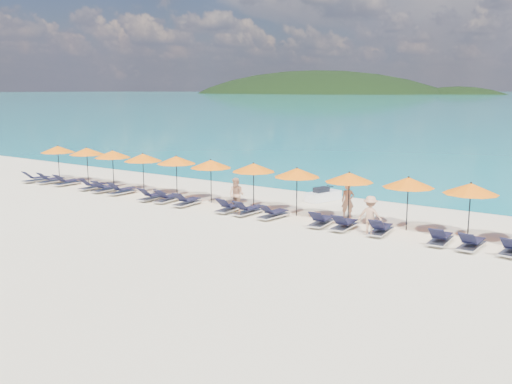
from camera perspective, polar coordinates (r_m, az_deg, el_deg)
The scene contains 35 objects.
ground at distance 23.54m, azimuth -4.22°, elevation -3.95°, with size 1400.00×1400.00×0.00m, color beige.
headland_main at distance 641.69m, azimuth 5.77°, elevation 6.36°, with size 374.00×242.00×126.50m.
headland_small at distance 601.96m, azimuth 19.34°, elevation 5.87°, with size 162.00×126.00×85.50m.
jetski at distance 29.89m, azimuth 6.73°, elevation -0.33°, with size 1.24×2.18×0.73m.
beachgoer_a at distance 26.07m, azimuth 9.17°, elevation -0.87°, with size 0.58×0.38×1.58m, color tan.
beachgoer_b at distance 27.05m, azimuth -1.97°, elevation -0.29°, with size 0.79×0.46×1.63m, color tan.
beachgoer_c at distance 23.24m, azimuth 11.36°, elevation -2.31°, with size 1.02×0.47×1.58m, color tan.
umbrella_0 at distance 38.08m, azimuth -19.21°, elevation 4.06°, with size 2.10×2.10×2.28m.
umbrella_1 at distance 36.30m, azimuth -16.57°, elevation 3.93°, with size 2.10×2.10×2.28m.
umbrella_2 at distance 34.27m, azimuth -14.16°, elevation 3.69°, with size 2.10×2.10×2.28m.
umbrella_3 at distance 32.23m, azimuth -11.25°, elevation 3.40°, with size 2.10×2.10×2.28m.
umbrella_4 at distance 30.80m, azimuth -7.98°, elevation 3.18°, with size 2.10×2.10×2.28m.
umbrella_5 at distance 28.99m, azimuth -4.54°, elevation 2.81°, with size 2.10×2.10×2.28m.
umbrella_6 at distance 27.57m, azimuth -0.24°, elevation 2.46°, with size 2.10×2.10×2.28m.
umbrella_7 at distance 25.98m, azimuth 4.12°, elevation 1.94°, with size 2.10×2.10×2.28m.
umbrella_8 at distance 24.87m, azimuth 9.31°, elevation 1.46°, with size 2.10×2.10×2.28m.
umbrella_9 at distance 24.04m, azimuth 15.00°, elevation 0.94°, with size 2.10×2.10×2.28m.
umbrella_10 at distance 23.28m, azimuth 20.69°, elevation 0.32°, with size 2.10×2.10×2.28m.
lounger_0 at distance 38.14m, azimuth -21.14°, elevation 1.25°, with size 0.77×1.75×0.66m.
lounger_1 at distance 37.33m, azimuth -19.86°, elevation 1.15°, with size 0.67×1.72×0.66m.
lounger_2 at distance 36.23m, azimuth -18.41°, elevation 0.97°, with size 0.63×1.70×0.66m.
lounger_3 at distance 34.28m, azimuth -16.04°, elevation 0.59°, with size 0.65×1.71×0.66m.
lounger_4 at distance 33.28m, azimuth -14.88°, elevation 0.37°, with size 0.72×1.73×0.66m.
lounger_5 at distance 32.33m, azimuth -13.29°, elevation 0.15°, with size 0.64×1.71×0.66m.
lounger_6 at distance 30.27m, azimuth -10.35°, elevation -0.42°, with size 0.66×1.71×0.66m.
lounger_7 at distance 29.68m, azimuth -8.84°, elevation -0.59°, with size 0.77×1.75×0.66m.
lounger_8 at distance 28.64m, azimuth -6.94°, elevation -0.94°, with size 0.71×1.73×0.66m.
lounger_9 at distance 27.07m, azimuth -2.68°, elevation -1.53°, with size 0.72×1.73×0.66m.
lounger_10 at distance 26.42m, azimuth -0.86°, elevation -1.82°, with size 0.73×1.74×0.66m.
lounger_11 at distance 25.68m, azimuth 1.72°, elevation -2.18°, with size 0.79×1.75×0.66m.
lounger_12 at distance 24.43m, azimuth 6.56°, elevation -2.89°, with size 0.78×1.75×0.66m.
lounger_13 at distance 23.95m, azimuth 8.81°, elevation -3.21°, with size 0.71×1.73×0.66m.
lounger_14 at distance 23.44m, azimuth 12.33°, elevation -3.63°, with size 0.79×1.75×0.66m.
lounger_15 at distance 22.60m, azimuth 17.95°, elevation -4.42°, with size 0.73×1.74×0.66m.
lounger_16 at distance 22.26m, azimuth 20.74°, elevation -4.81°, with size 0.68×1.72×0.66m.
Camera 1 is at (14.52, -17.60, 5.79)m, focal length 40.00 mm.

